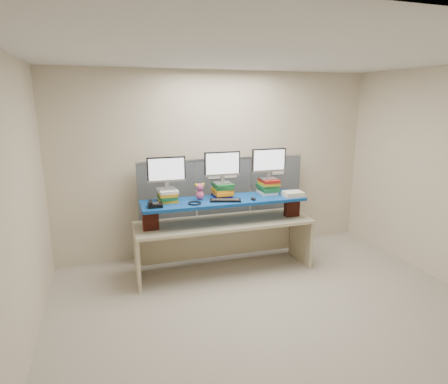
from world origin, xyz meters
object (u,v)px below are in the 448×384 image
object	(u,v)px
blue_board	(224,201)
monitor_right	(269,162)
monitor_left	(166,171)
desk_phone	(155,205)
monitor_center	(222,165)
keyboard	(225,200)
desk	(224,231)

from	to	relation	value
blue_board	monitor_right	xyz separation A→B (m)	(0.70, 0.10, 0.48)
monitor_left	desk_phone	bearing A→B (deg)	-131.13
blue_board	desk_phone	bearing A→B (deg)	-173.52
monitor_left	desk_phone	world-z (taller)	monitor_left
monitor_center	blue_board	bearing A→B (deg)	-95.64
blue_board	monitor_left	bearing A→B (deg)	171.04
monitor_right	keyboard	bearing A→B (deg)	-162.45
monitor_center	monitor_right	xyz separation A→B (m)	(0.69, -0.02, 0.02)
monitor_center	monitor_right	world-z (taller)	monitor_right
monitor_right	desk_phone	bearing A→B (deg)	-172.18
monitor_left	keyboard	world-z (taller)	monitor_left
keyboard	monitor_left	bearing A→B (deg)	179.54
monitor_center	keyboard	world-z (taller)	monitor_center
keyboard	desk_phone	xyz separation A→B (m)	(-0.94, 0.02, 0.02)
monitor_left	monitor_right	xyz separation A→B (m)	(1.45, -0.03, 0.05)
desk	desk_phone	xyz separation A→B (m)	(-0.95, -0.09, 0.49)
monitor_left	monitor_center	bearing A→B (deg)	0.00
blue_board	desk_phone	size ratio (longest dim) A/B	11.66
desk	monitor_center	xyz separation A→B (m)	(0.01, 0.12, 0.91)
monitor_left	monitor_right	world-z (taller)	monitor_right
monitor_left	monitor_right	distance (m)	1.45
monitor_center	desk_phone	size ratio (longest dim) A/B	2.63
desk	monitor_left	world-z (taller)	monitor_left
blue_board	desk_phone	distance (m)	0.96
monitor_right	keyboard	xyz separation A→B (m)	(-0.72, -0.21, -0.45)
monitor_center	keyboard	size ratio (longest dim) A/B	1.16
monitor_left	blue_board	bearing A→B (deg)	-8.96
blue_board	monitor_center	bearing A→B (deg)	84.36
monitor_right	desk_phone	distance (m)	1.72
desk_phone	blue_board	bearing A→B (deg)	9.04
monitor_center	monitor_right	distance (m)	0.69
desk_phone	desk	bearing A→B (deg)	9.04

